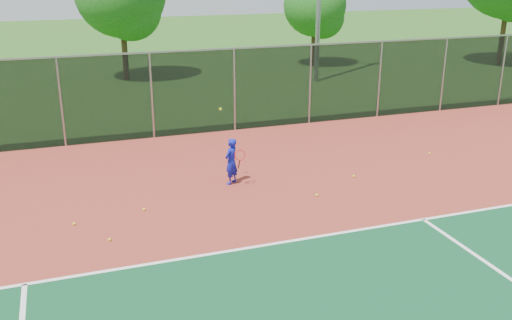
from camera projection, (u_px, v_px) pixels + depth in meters
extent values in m
plane|color=#235317|center=(426.00, 302.00, 10.46)|extent=(120.00, 120.00, 0.00)
cube|color=#983526|center=(371.00, 252.00, 12.25)|extent=(30.00, 20.00, 0.02)
cube|color=white|center=(423.00, 219.00, 13.75)|extent=(22.00, 0.10, 0.00)
cube|color=black|center=(234.00, 90.00, 20.68)|extent=(30.00, 0.04, 3.00)
cube|color=gray|center=(234.00, 48.00, 20.19)|extent=(30.00, 0.06, 0.06)
imported|color=#1119A2|center=(231.00, 161.00, 15.81)|extent=(0.57, 0.55, 1.31)
cylinder|color=black|center=(239.00, 164.00, 15.64)|extent=(0.03, 0.15, 0.27)
torus|color=#A51414|center=(240.00, 155.00, 15.45)|extent=(0.30, 0.13, 0.29)
sphere|color=yellow|center=(220.00, 109.00, 15.33)|extent=(0.07, 0.07, 0.07)
sphere|color=yellow|center=(74.00, 224.00, 13.46)|extent=(0.07, 0.07, 0.07)
sphere|color=yellow|center=(110.00, 239.00, 12.70)|extent=(0.07, 0.07, 0.07)
sphere|color=yellow|center=(317.00, 195.00, 15.12)|extent=(0.07, 0.07, 0.07)
sphere|color=yellow|center=(429.00, 153.00, 18.46)|extent=(0.07, 0.07, 0.07)
sphere|color=yellow|center=(144.00, 209.00, 14.24)|extent=(0.07, 0.07, 0.07)
sphere|color=yellow|center=(354.00, 176.00, 16.47)|extent=(0.07, 0.07, 0.07)
cylinder|color=#352313|center=(125.00, 55.00, 30.00)|extent=(0.30, 0.30, 2.62)
sphere|color=#175216|center=(130.00, 9.00, 29.09)|extent=(3.20, 3.20, 3.20)
cylinder|color=#352313|center=(314.00, 48.00, 34.18)|extent=(0.30, 0.30, 2.07)
sphere|color=#175216|center=(315.00, 5.00, 33.35)|extent=(3.69, 3.69, 3.69)
sphere|color=#175216|center=(323.00, 17.00, 33.43)|extent=(2.53, 2.53, 2.53)
cylinder|color=#352313|center=(502.00, 38.00, 34.10)|extent=(0.30, 0.30, 3.28)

